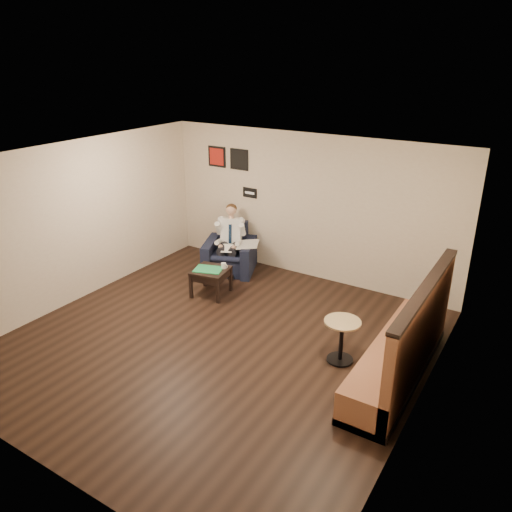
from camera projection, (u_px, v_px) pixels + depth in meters
The scene contains 19 objects.
ground at pixel (217, 342), 7.69m from camera, with size 6.00×6.00×0.00m, color black.
wall_back at pixel (308, 207), 9.51m from camera, with size 6.00×0.02×2.80m, color beige.
wall_front at pixel (29, 360), 4.80m from camera, with size 6.00×0.02×2.80m, color beige.
wall_left at pixel (74, 223), 8.62m from camera, with size 0.02×6.00×2.80m, color beige.
wall_right at pixel (426, 312), 5.69m from camera, with size 0.02×6.00×2.80m, color beige.
ceiling at pixel (211, 162), 6.62m from camera, with size 6.00×6.00×0.02m, color white.
seating_sign at pixel (250, 193), 10.10m from camera, with size 0.32×0.02×0.20m, color black.
art_print_left at pixel (217, 157), 10.24m from camera, with size 0.42×0.03×0.42m, color red.
art_print_right at pixel (239, 159), 9.97m from camera, with size 0.42×0.03×0.42m, color black.
armchair at pixel (230, 249), 10.02m from camera, with size 0.97×0.97×0.94m, color black.
seated_man at pixel (228, 243), 9.85m from camera, with size 0.61×0.92×1.28m, color silver, non-canonical shape.
lap_papers at pixel (227, 248), 9.78m from camera, with size 0.21×0.31×0.01m, color white.
newspaper at pixel (248, 244), 9.81m from camera, with size 0.41×0.51×0.01m, color silver.
side_table at pixel (211, 282), 9.12m from camera, with size 0.61×0.61×0.50m, color black.
green_folder at pixel (208, 269), 9.02m from camera, with size 0.50×0.35×0.01m, color #20A357.
coffee_mug at pixel (224, 266), 9.05m from camera, with size 0.09×0.09×0.10m, color white.
smartphone at pixel (218, 266), 9.16m from camera, with size 0.15×0.08×0.01m, color black.
banquette at pixel (401, 330), 6.65m from camera, with size 0.67×2.80×1.43m, color brown.
cafe_table at pixel (341, 341), 7.12m from camera, with size 0.52×0.52×0.65m, color tan.
Camera 1 is at (4.01, -5.28, 4.16)m, focal length 35.00 mm.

